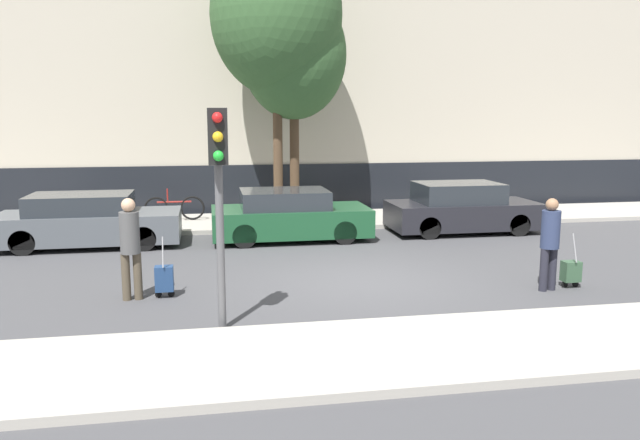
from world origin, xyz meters
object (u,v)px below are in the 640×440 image
(trolley_right, at_px, (571,271))
(parked_bicycle, at_px, (174,208))
(parked_car_1, at_px, (289,216))
(trolley_left, at_px, (164,279))
(bare_tree_down_street, at_px, (276,15))
(pedestrian_right, at_px, (550,238))
(traffic_light, at_px, (219,174))
(bare_tree_near_crossing, at_px, (294,55))
(parked_car_2, at_px, (461,209))
(pedestrian_left, at_px, (130,242))
(parked_car_0, at_px, (88,221))

(trolley_right, distance_m, parked_bicycle, 11.40)
(parked_bicycle, bearing_deg, trolley_right, -47.41)
(parked_car_1, xyz_separation_m, trolley_left, (-2.88, -4.82, -0.28))
(parked_car_1, bearing_deg, bare_tree_down_street, 89.88)
(parked_car_1, distance_m, pedestrian_right, 6.98)
(pedestrian_right, height_order, traffic_light, traffic_light)
(trolley_left, xyz_separation_m, bare_tree_near_crossing, (3.41, 7.53, 4.61))
(parked_car_2, bearing_deg, pedestrian_left, -148.57)
(parked_bicycle, bearing_deg, parked_car_1, -43.07)
(parked_car_1, bearing_deg, parked_car_0, 179.58)
(pedestrian_left, xyz_separation_m, bare_tree_down_street, (3.44, 7.38, 5.00))
(parked_car_2, relative_size, trolley_right, 3.90)
(parked_car_2, height_order, trolley_right, parked_car_2)
(pedestrian_right, distance_m, traffic_light, 6.29)
(trolley_right, height_order, bare_tree_near_crossing, bare_tree_near_crossing)
(trolley_right, xyz_separation_m, parked_bicycle, (-7.71, 8.39, 0.18))
(parked_car_0, distance_m, bare_tree_down_street, 7.79)
(parked_car_2, bearing_deg, trolley_right, -92.02)
(pedestrian_right, bearing_deg, pedestrian_left, -17.26)
(bare_tree_down_street, bearing_deg, pedestrian_right, -63.26)
(parked_car_2, distance_m, trolley_left, 9.21)
(traffic_light, bearing_deg, pedestrian_right, 11.29)
(parked_car_1, height_order, parked_bicycle, parked_car_1)
(bare_tree_near_crossing, distance_m, bare_tree_down_street, 1.21)
(parked_car_0, height_order, parked_car_1, parked_car_0)
(traffic_light, height_order, bare_tree_down_street, bare_tree_down_street)
(trolley_left, xyz_separation_m, parked_bicycle, (-0.18, 7.69, 0.15))
(parked_car_1, height_order, pedestrian_right, pedestrian_right)
(pedestrian_left, bearing_deg, trolley_right, 170.05)
(parked_car_2, xyz_separation_m, trolley_right, (-0.20, -5.71, -0.34))
(bare_tree_down_street, bearing_deg, parked_bicycle, 173.33)
(pedestrian_right, bearing_deg, bare_tree_down_street, -74.78)
(trolley_left, relative_size, bare_tree_near_crossing, 0.16)
(parked_car_1, distance_m, bare_tree_near_crossing, 5.13)
(parked_car_1, xyz_separation_m, traffic_light, (-1.91, -6.83, 1.76))
(parked_car_2, relative_size, bare_tree_down_street, 0.50)
(parked_bicycle, bearing_deg, pedestrian_right, -49.83)
(parked_car_2, xyz_separation_m, bare_tree_down_street, (-4.84, 2.32, 5.39))
(trolley_left, height_order, bare_tree_near_crossing, bare_tree_near_crossing)
(traffic_light, distance_m, bare_tree_near_crossing, 10.17)
(pedestrian_right, relative_size, bare_tree_down_street, 0.21)
(parked_car_1, relative_size, parked_bicycle, 2.30)
(parked_car_0, distance_m, traffic_light, 7.75)
(pedestrian_right, height_order, bare_tree_near_crossing, bare_tree_near_crossing)
(trolley_right, height_order, traffic_light, traffic_light)
(pedestrian_right, bearing_deg, traffic_light, -0.23)
(pedestrian_left, height_order, traffic_light, traffic_light)
(parked_car_2, distance_m, pedestrian_left, 9.71)
(parked_car_2, relative_size, parked_bicycle, 2.31)
(parked_car_2, height_order, bare_tree_down_street, bare_tree_down_street)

